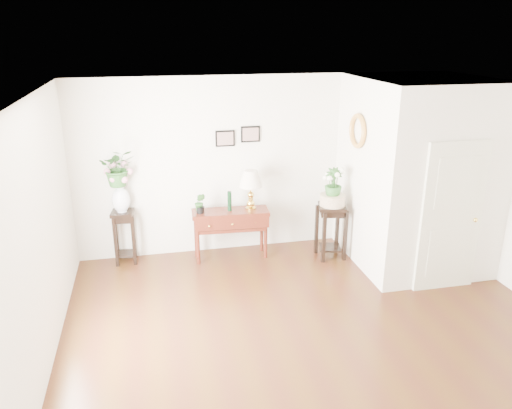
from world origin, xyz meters
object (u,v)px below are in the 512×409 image
object	(u,v)px
console_table	(231,234)
table_lamp	(251,188)
plant_stand_b	(331,231)
plant_stand_a	(125,237)

from	to	relation	value
console_table	table_lamp	size ratio (longest dim) A/B	1.87
plant_stand_b	table_lamp	bearing A→B (deg)	165.53
table_lamp	plant_stand_a	distance (m)	2.09
console_table	plant_stand_b	bearing A→B (deg)	-8.09
plant_stand_b	console_table	bearing A→B (deg)	168.47
plant_stand_a	plant_stand_b	size ratio (longest dim) A/B	0.96
table_lamp	plant_stand_a	world-z (taller)	table_lamp
table_lamp	console_table	bearing A→B (deg)	180.00
table_lamp	plant_stand_a	bearing A→B (deg)	174.53
plant_stand_a	plant_stand_b	world-z (taller)	plant_stand_b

